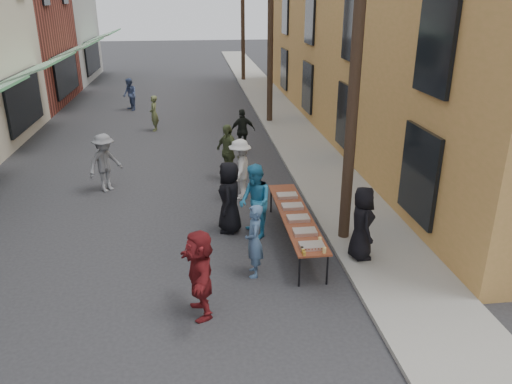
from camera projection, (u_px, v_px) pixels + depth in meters
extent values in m
plane|color=#28282B|center=(157.00, 329.00, 8.91)|extent=(120.00, 120.00, 0.00)
cube|color=gray|center=(284.00, 121.00, 23.29)|extent=(2.20, 60.00, 0.10)
cube|color=gray|center=(24.00, 11.00, 32.81)|extent=(8.00, 8.00, 9.00)
cube|color=#AE823E|center=(432.00, 8.00, 21.25)|extent=(10.00, 28.00, 10.00)
cylinder|color=#2D2116|center=(357.00, 49.00, 10.51)|extent=(0.26, 0.26, 9.00)
cylinder|color=#2D2116|center=(270.00, 20.00, 21.57)|extent=(0.26, 0.26, 9.00)
cylinder|color=#2D2116|center=(243.00, 11.00, 32.63)|extent=(0.26, 0.26, 9.00)
cube|color=brown|center=(296.00, 215.00, 11.71)|extent=(0.70, 4.00, 0.04)
cylinder|color=black|center=(299.00, 271.00, 10.09)|extent=(0.04, 0.04, 0.71)
cylinder|color=black|center=(327.00, 269.00, 10.15)|extent=(0.04, 0.04, 0.71)
cylinder|color=black|center=(271.00, 200.00, 13.55)|extent=(0.04, 0.04, 0.71)
cylinder|color=black|center=(292.00, 199.00, 13.62)|extent=(0.04, 0.04, 0.71)
cube|color=maroon|center=(312.00, 246.00, 10.17)|extent=(0.50, 0.33, 0.08)
cube|color=#B2B2B7|center=(305.00, 232.00, 10.77)|extent=(0.50, 0.33, 0.08)
cube|color=tan|center=(298.00, 218.00, 11.42)|extent=(0.50, 0.33, 0.08)
cube|color=#B2B2B7|center=(292.00, 206.00, 12.06)|extent=(0.50, 0.33, 0.08)
cube|color=tan|center=(287.00, 196.00, 12.71)|extent=(0.50, 0.33, 0.08)
cylinder|color=#A57F26|center=(304.00, 254.00, 9.87)|extent=(0.07, 0.07, 0.08)
cylinder|color=#A57F26|center=(303.00, 251.00, 9.96)|extent=(0.07, 0.07, 0.08)
cylinder|color=#A57F26|center=(302.00, 249.00, 10.05)|extent=(0.07, 0.07, 0.08)
cylinder|color=tan|center=(324.00, 250.00, 9.96)|extent=(0.08, 0.08, 0.12)
imported|color=black|center=(229.00, 197.00, 12.29)|extent=(0.72, 0.97, 1.82)
imported|color=#466489|center=(254.00, 241.00, 10.36)|extent=(0.42, 0.61, 1.60)
imported|color=teal|center=(255.00, 202.00, 12.00)|extent=(0.91, 1.05, 1.84)
imported|color=beige|center=(240.00, 169.00, 14.29)|extent=(0.99, 1.30, 1.78)
imported|color=#4A5732|center=(228.00, 152.00, 15.80)|extent=(0.96, 1.12, 1.81)
imported|color=maroon|center=(200.00, 273.00, 9.05)|extent=(0.74, 1.64, 1.71)
imported|color=black|center=(362.00, 223.00, 10.85)|extent=(0.54, 0.82, 1.67)
imported|color=slate|center=(105.00, 163.00, 14.86)|extent=(1.27, 1.28, 1.77)
imported|color=black|center=(243.00, 131.00, 18.62)|extent=(1.01, 0.56, 1.63)
imported|color=#5C673B|center=(154.00, 113.00, 21.56)|extent=(0.37, 0.56, 1.53)
imported|color=#42537F|center=(130.00, 94.00, 25.35)|extent=(0.91, 0.98, 1.62)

